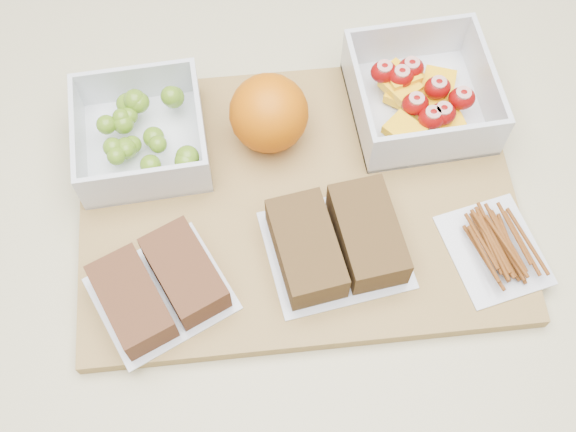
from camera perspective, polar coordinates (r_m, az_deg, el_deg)
name	(u,v)px	position (r m, az deg, el deg)	size (l,w,h in m)	color
ground	(287,410)	(1.56, -0.09, -15.08)	(4.00, 4.00, 0.00)	gray
counter	(286,349)	(1.13, -0.12, -10.50)	(1.20, 0.90, 0.90)	beige
cutting_board	(298,199)	(0.71, 0.78, 1.33)	(0.42, 0.30, 0.02)	#9E7C41
grape_container	(143,133)	(0.72, -11.36, 6.42)	(0.12, 0.12, 0.05)	silver
fruit_container	(420,96)	(0.75, 10.41, 9.28)	(0.14, 0.14, 0.06)	silver
orange	(269,113)	(0.70, -1.53, 8.12)	(0.08, 0.08, 0.08)	#D76205
sandwich_bag_left	(159,287)	(0.65, -10.17, -5.58)	(0.14, 0.13, 0.04)	silver
sandwich_bag_center	(337,242)	(0.66, 3.88, -2.04)	(0.13, 0.12, 0.04)	silver
pretzel_bag	(497,246)	(0.69, 16.15, -2.27)	(0.10, 0.11, 0.02)	silver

